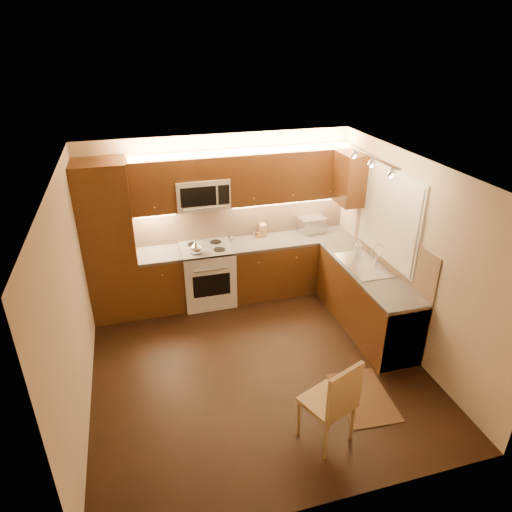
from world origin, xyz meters
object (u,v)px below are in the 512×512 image
object	(u,v)px
kettle	(196,247)
stove	(208,274)
knife_block	(263,230)
microwave	(202,193)
soap_bottle	(358,247)
toaster_oven	(311,224)
sink	(365,260)
dining_chair	(327,400)

from	to	relation	value
kettle	stove	bearing A→B (deg)	56.75
knife_block	microwave	bearing A→B (deg)	-170.74
microwave	knife_block	size ratio (longest dim) A/B	3.84
kettle	soap_bottle	distance (m)	2.33
toaster_oven	knife_block	bearing A→B (deg)	171.11
microwave	sink	distance (m)	2.48
sink	kettle	world-z (taller)	kettle
soap_bottle	microwave	bearing A→B (deg)	177.61
kettle	toaster_oven	distance (m)	1.95
kettle	dining_chair	bearing A→B (deg)	-62.66
soap_bottle	kettle	bearing A→B (deg)	-173.61
sink	dining_chair	distance (m)	2.33
microwave	dining_chair	world-z (taller)	microwave
microwave	sink	xyz separation A→B (m)	(2.00, -1.26, -0.74)
stove	toaster_oven	bearing A→B (deg)	5.86
microwave	soap_bottle	distance (m)	2.38
sink	kettle	distance (m)	2.37
microwave	knife_block	xyz separation A→B (m)	(0.94, 0.08, -0.72)
stove	sink	bearing A→B (deg)	-29.36
microwave	knife_block	distance (m)	1.19
knife_block	sink	bearing A→B (deg)	-47.57
kettle	toaster_oven	bearing A→B (deg)	21.26
stove	knife_block	bearing A→B (deg)	13.13
dining_chair	stove	bearing A→B (deg)	80.19
stove	soap_bottle	size ratio (longest dim) A/B	4.48
sink	toaster_oven	xyz separation A→B (m)	(-0.26, 1.30, 0.05)
soap_bottle	stove	bearing A→B (deg)	-179.18
microwave	soap_bottle	size ratio (longest dim) A/B	3.70
dining_chair	sink	bearing A→B (deg)	31.76
stove	kettle	size ratio (longest dim) A/B	4.36
microwave	dining_chair	size ratio (longest dim) A/B	0.75
stove	sink	distance (m)	2.35
toaster_oven	dining_chair	world-z (taller)	toaster_oven
stove	microwave	bearing A→B (deg)	90.00
stove	knife_block	size ratio (longest dim) A/B	4.65
soap_bottle	sink	bearing A→B (deg)	-82.49
knife_block	dining_chair	distance (m)	3.24
toaster_oven	soap_bottle	xyz separation A→B (m)	(0.35, -0.93, -0.02)
kettle	knife_block	size ratio (longest dim) A/B	1.07
soap_bottle	dining_chair	world-z (taller)	soap_bottle
knife_block	soap_bottle	distance (m)	1.50
toaster_oven	knife_block	distance (m)	0.80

